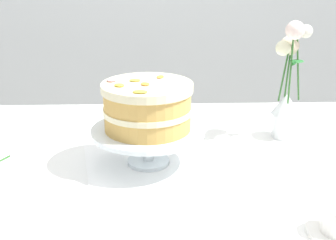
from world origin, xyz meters
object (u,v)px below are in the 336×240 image
dining_table (181,195)px  flower_vase (288,89)px  cake_stand (148,135)px  layer_cake (147,106)px

dining_table → flower_vase: flower_vase is taller
cake_stand → layer_cake: size_ratio=1.27×
cake_stand → flower_vase: (0.41, 0.17, 0.07)m
layer_cake → flower_vase: size_ratio=0.65×
dining_table → layer_cake: bearing=172.7°
dining_table → layer_cake: 0.26m
cake_stand → flower_vase: size_ratio=0.83×
dining_table → flower_vase: (0.32, 0.18, 0.24)m
layer_cake → flower_vase: 0.44m
flower_vase → cake_stand: bearing=-156.8°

